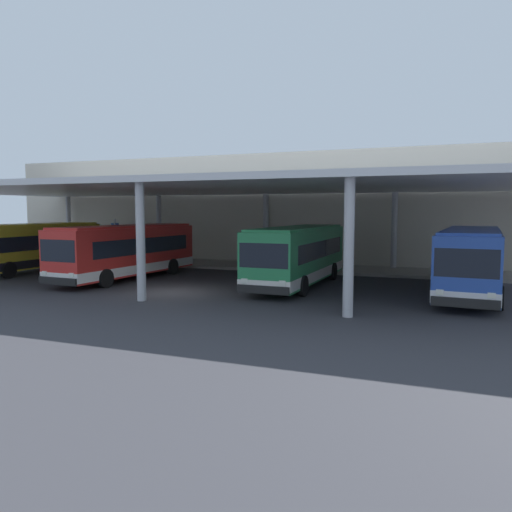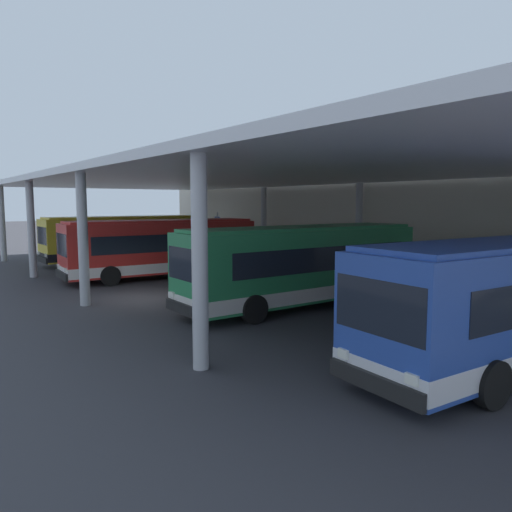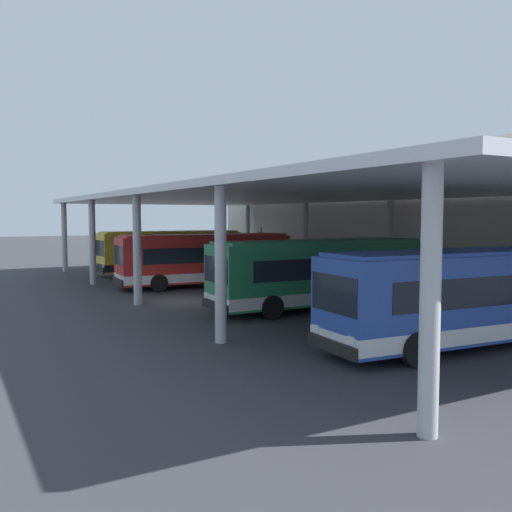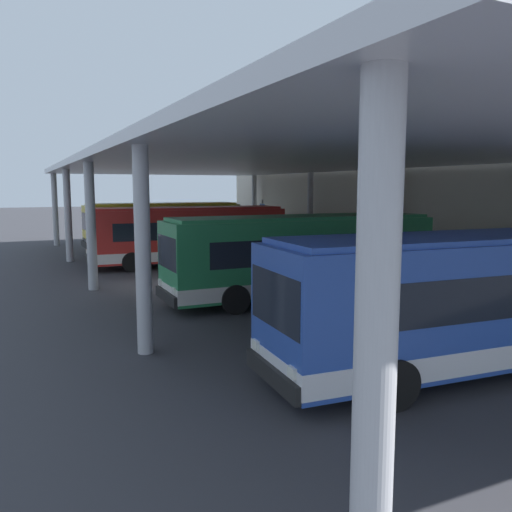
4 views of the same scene
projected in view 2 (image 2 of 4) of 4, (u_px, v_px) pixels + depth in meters
name	position (u px, v px, depth m)	size (l,w,h in m)	color
ground_plane	(144.00, 298.00, 20.90)	(200.00, 200.00, 0.00)	#333338
platform_kerb	(337.00, 273.00, 27.80)	(42.00, 4.50, 0.18)	gray
station_building_facade	(376.00, 201.00, 29.27)	(48.00, 1.60, 8.34)	beige
canopy_shelter	(248.00, 178.00, 23.56)	(40.00, 17.00, 5.55)	silver
bus_nearest_bay	(122.00, 238.00, 33.41)	(2.79, 10.55, 3.17)	yellow
bus_second_bay	(162.00, 247.00, 26.55)	(3.15, 10.66, 3.17)	red
bus_middle_bay	(303.00, 265.00, 19.14)	(2.81, 10.56, 3.17)	#28844C
bench_waiting	(361.00, 266.00, 26.39)	(1.80, 0.45, 0.92)	#4C515B
banner_sign	(218.00, 231.00, 36.44)	(0.70, 0.12, 3.20)	#B2B2B7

